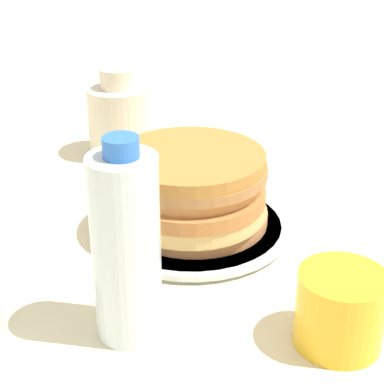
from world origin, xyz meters
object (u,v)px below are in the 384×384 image
Objects in this scene: plate at (192,226)px; cream_jug at (119,118)px; pancake_stack at (191,189)px; water_bottle_near at (126,247)px; juice_glass at (342,309)px.

plate is 0.28m from cream_jug.
pancake_stack is at bearing -141.17° from plate.
cream_jug is at bearing 87.84° from pancake_stack.
cream_jug is (0.01, 0.27, 0.00)m from pancake_stack.
plate is at bearing -91.88° from cream_jug.
plate is 1.19× the size of water_bottle_near.
cream_jug reaches higher than pancake_stack.
plate is 2.88× the size of juice_glass.
water_bottle_near is (-0.15, -0.42, 0.03)m from cream_jug.
plate is at bearing 46.36° from water_bottle_near.
pancake_stack is 0.27m from cream_jug.
juice_glass is 0.41× the size of water_bottle_near.
plate is at bearing 38.83° from pancake_stack.
pancake_stack is 1.38× the size of cream_jug.
juice_glass reaches higher than plate.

